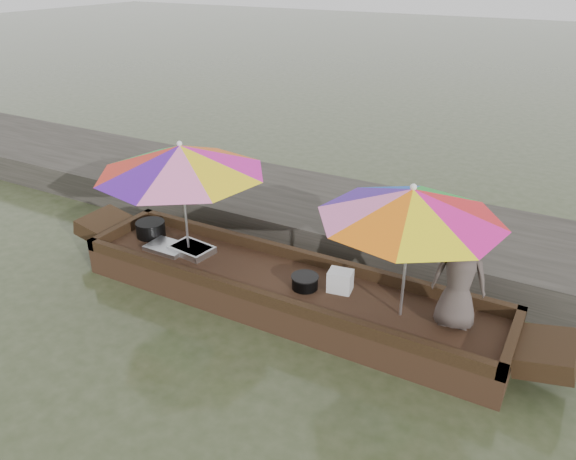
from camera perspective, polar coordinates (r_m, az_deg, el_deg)
The scene contains 11 objects.
water at distance 7.10m, azimuth -0.40°, elevation -7.59°, with size 80.00×80.00×0.00m, color #323C20.
dock at distance 8.72m, azimuth 6.76°, elevation 0.83°, with size 22.00×2.20×0.50m, color #2D2B26.
boat_hull at distance 7.00m, azimuth -0.40°, elevation -6.39°, with size 5.43×1.20×0.35m, color #352116.
cooking_pot at distance 8.19m, azimuth -13.78°, elevation 0.11°, with size 0.41×0.41×0.21m, color black.
tray_crayfish at distance 7.64m, azimuth -9.76°, elevation -1.97°, with size 0.56×0.39×0.09m, color silver.
tray_scallop at distance 7.79m, azimuth -12.14°, elevation -1.73°, with size 0.56×0.39×0.06m, color silver.
charcoal_grill at distance 6.74m, azimuth 1.72°, elevation -5.35°, with size 0.31×0.31×0.15m, color black.
supply_bag at distance 6.68m, azimuth 5.33°, elevation -5.17°, with size 0.28×0.22×0.26m, color silver.
vendor at distance 6.10m, azimuth 17.04°, elevation -4.71°, with size 0.57×0.37×1.15m, color #4E433E.
umbrella_bow at distance 7.32m, azimuth -10.49°, elevation 3.04°, with size 2.17×2.17×1.55m, color #E514A1, non-canonical shape.
umbrella_stern at distance 6.03m, azimuth 11.95°, elevation -2.31°, with size 1.95×1.95×1.55m, color red, non-canonical shape.
Camera 1 is at (2.93, -5.14, 3.92)m, focal length 35.00 mm.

